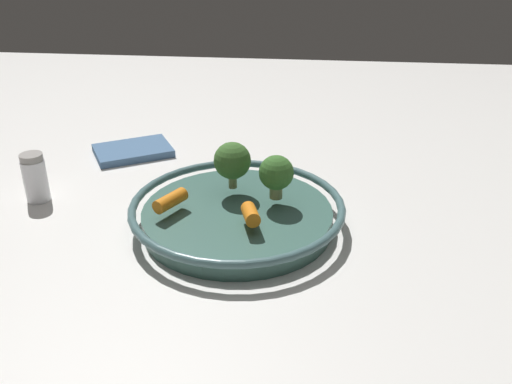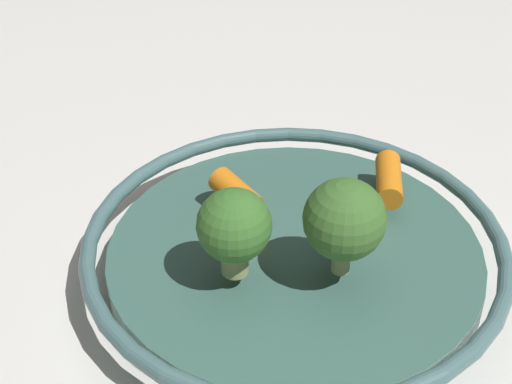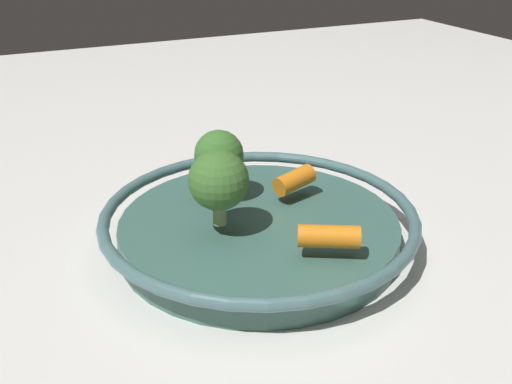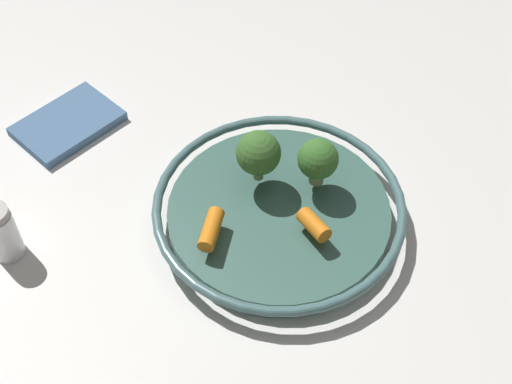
% 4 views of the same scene
% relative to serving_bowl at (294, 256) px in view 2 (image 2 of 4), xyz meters
% --- Properties ---
extents(ground_plane, '(2.07, 2.07, 0.00)m').
position_rel_serving_bowl_xyz_m(ground_plane, '(0.00, 0.00, -0.02)').
color(ground_plane, silver).
extents(serving_bowl, '(0.32, 0.32, 0.04)m').
position_rel_serving_bowl_xyz_m(serving_bowl, '(0.00, 0.00, 0.00)').
color(serving_bowl, '#3D665B').
rests_on(serving_bowl, ground_plane).
extents(baby_carrot_right, '(0.03, 0.05, 0.02)m').
position_rel_serving_bowl_xyz_m(baby_carrot_right, '(-0.03, 0.05, 0.03)').
color(baby_carrot_right, orange).
rests_on(baby_carrot_right, serving_bowl).
extents(baby_carrot_center, '(0.04, 0.06, 0.02)m').
position_rel_serving_bowl_xyz_m(baby_carrot_center, '(0.09, 0.02, 0.03)').
color(baby_carrot_center, orange).
rests_on(baby_carrot_center, serving_bowl).
extents(broccoli_floret_large, '(0.05, 0.05, 0.07)m').
position_rel_serving_bowl_xyz_m(broccoli_floret_large, '(-0.06, -0.02, 0.06)').
color(broccoli_floret_large, '#9DA466').
rests_on(broccoli_floret_large, serving_bowl).
extents(broccoli_floret_edge, '(0.06, 0.06, 0.07)m').
position_rel_serving_bowl_xyz_m(broccoli_floret_edge, '(0.01, -0.05, 0.06)').
color(broccoli_floret_edge, tan).
rests_on(broccoli_floret_edge, serving_bowl).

